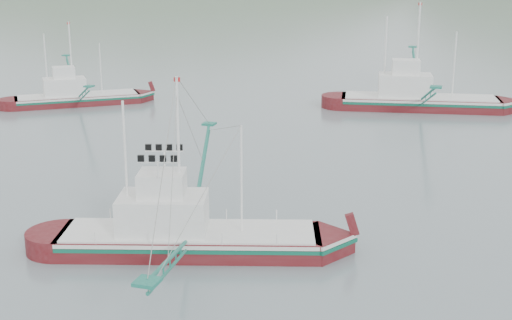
% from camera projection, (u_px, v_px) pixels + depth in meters
% --- Properties ---
extents(ground, '(1200.00, 1200.00, 0.00)m').
position_uv_depth(ground, '(220.00, 252.00, 35.79)').
color(ground, slate).
rests_on(ground, ground).
extents(main_boat, '(13.49, 23.09, 9.56)m').
position_uv_depth(main_boat, '(187.00, 217.00, 35.36)').
color(main_boat, '#500D11').
rests_on(main_boat, ground).
extents(bg_boat_left, '(16.75, 19.67, 8.99)m').
position_uv_depth(bg_boat_left, '(76.00, 86.00, 72.00)').
color(bg_boat_left, '#500D11').
rests_on(bg_boat_left, ground).
extents(bg_boat_far, '(15.70, 27.42, 11.18)m').
position_uv_depth(bg_boat_far, '(418.00, 91.00, 69.74)').
color(bg_boat_far, '#500D11').
rests_on(bg_boat_far, ground).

